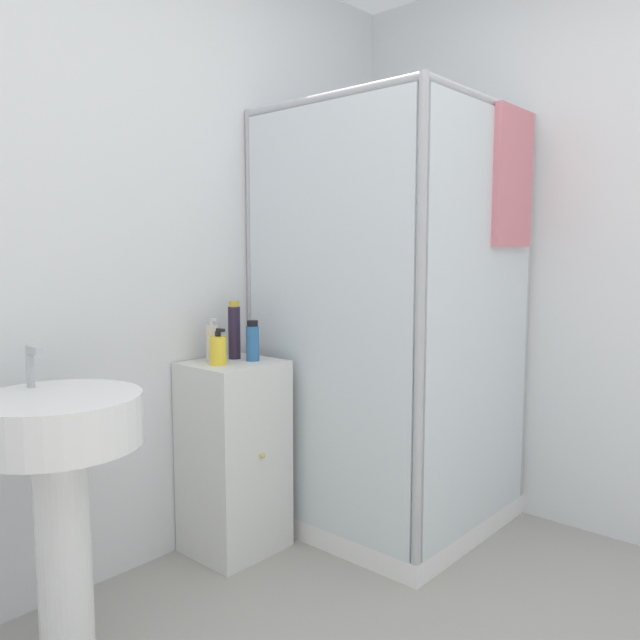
{
  "coord_description": "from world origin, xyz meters",
  "views": [
    {
      "loc": [
        -1.12,
        -0.43,
        1.24
      ],
      "look_at": [
        0.63,
        1.12,
        0.98
      ],
      "focal_mm": 35.0,
      "sensor_mm": 36.0,
      "label": 1
    }
  ],
  "objects_px": {
    "shampoo_bottle_blue": "(253,341)",
    "shampoo_bottle_tall_black": "(234,331)",
    "sink": "(60,465)",
    "soap_dispenser": "(218,350)",
    "lotion_bottle_white": "(212,343)"
  },
  "relations": [
    {
      "from": "shampoo_bottle_blue",
      "to": "shampoo_bottle_tall_black",
      "type": "bearing_deg",
      "value": 101.03
    },
    {
      "from": "shampoo_bottle_tall_black",
      "to": "shampoo_bottle_blue",
      "type": "height_order",
      "value": "shampoo_bottle_tall_black"
    },
    {
      "from": "soap_dispenser",
      "to": "shampoo_bottle_tall_black",
      "type": "distance_m",
      "value": 0.16
    },
    {
      "from": "shampoo_bottle_blue",
      "to": "lotion_bottle_white",
      "type": "xyz_separation_m",
      "value": [
        -0.11,
        0.12,
        -0.01
      ]
    },
    {
      "from": "sink",
      "to": "shampoo_bottle_tall_black",
      "type": "height_order",
      "value": "shampoo_bottle_tall_black"
    },
    {
      "from": "soap_dispenser",
      "to": "shampoo_bottle_blue",
      "type": "bearing_deg",
      "value": -11.5
    },
    {
      "from": "soap_dispenser",
      "to": "shampoo_bottle_tall_black",
      "type": "bearing_deg",
      "value": 24.11
    },
    {
      "from": "shampoo_bottle_tall_black",
      "to": "shampoo_bottle_blue",
      "type": "xyz_separation_m",
      "value": [
        0.02,
        -0.09,
        -0.04
      ]
    },
    {
      "from": "sink",
      "to": "soap_dispenser",
      "type": "height_order",
      "value": "sink"
    },
    {
      "from": "shampoo_bottle_tall_black",
      "to": "sink",
      "type": "bearing_deg",
      "value": -165.03
    },
    {
      "from": "soap_dispenser",
      "to": "lotion_bottle_white",
      "type": "bearing_deg",
      "value": 63.99
    },
    {
      "from": "sink",
      "to": "shampoo_bottle_tall_black",
      "type": "bearing_deg",
      "value": 14.97
    },
    {
      "from": "sink",
      "to": "soap_dispenser",
      "type": "xyz_separation_m",
      "value": [
        0.74,
        0.17,
        0.24
      ]
    },
    {
      "from": "sink",
      "to": "lotion_bottle_white",
      "type": "distance_m",
      "value": 0.86
    },
    {
      "from": "sink",
      "to": "shampoo_bottle_tall_black",
      "type": "xyz_separation_m",
      "value": [
        0.87,
        0.23,
        0.3
      ]
    }
  ]
}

